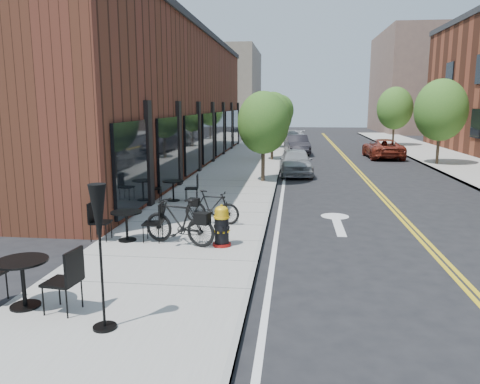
{
  "coord_description": "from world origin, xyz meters",
  "views": [
    {
      "loc": [
        0.71,
        -10.88,
        3.38
      ],
      "look_at": [
        -0.74,
        1.67,
        1.0
      ],
      "focal_mm": 35.0,
      "sensor_mm": 36.0,
      "label": 1
    }
  ],
  "objects_px": {
    "parked_car_b": "(297,145)",
    "parked_car_c": "(295,139)",
    "patio_umbrella": "(99,226)",
    "parked_car_a": "(296,162)",
    "bicycle_right": "(212,207)",
    "fire_hydrant": "(222,226)",
    "bistro_set_b": "(127,222)",
    "bistro_set_c": "(173,188)",
    "bistro_set_a": "(23,276)",
    "parked_car_far": "(383,148)",
    "bicycle_left": "(179,221)"
  },
  "relations": [
    {
      "from": "parked_car_c",
      "to": "parked_car_far",
      "type": "xyz_separation_m",
      "value": [
        5.5,
        -6.87,
        -0.04
      ]
    },
    {
      "from": "bistro_set_b",
      "to": "parked_car_far",
      "type": "distance_m",
      "value": 22.08
    },
    {
      "from": "bicycle_left",
      "to": "bistro_set_c",
      "type": "relative_size",
      "value": 1.08
    },
    {
      "from": "fire_hydrant",
      "to": "bistro_set_a",
      "type": "xyz_separation_m",
      "value": [
        -2.68,
        -3.69,
        0.06
      ]
    },
    {
      "from": "fire_hydrant",
      "to": "bistro_set_c",
      "type": "xyz_separation_m",
      "value": [
        -2.44,
        4.92,
        -0.01
      ]
    },
    {
      "from": "parked_car_b",
      "to": "parked_car_c",
      "type": "bearing_deg",
      "value": 83.48
    },
    {
      "from": "parked_car_b",
      "to": "parked_car_c",
      "type": "relative_size",
      "value": 0.89
    },
    {
      "from": "patio_umbrella",
      "to": "bistro_set_b",
      "type": "bearing_deg",
      "value": 105.89
    },
    {
      "from": "bistro_set_b",
      "to": "parked_car_b",
      "type": "bearing_deg",
      "value": 76.76
    },
    {
      "from": "patio_umbrella",
      "to": "parked_car_c",
      "type": "distance_m",
      "value": 31.31
    },
    {
      "from": "patio_umbrella",
      "to": "parked_car_a",
      "type": "distance_m",
      "value": 16.7
    },
    {
      "from": "bicycle_left",
      "to": "parked_car_far",
      "type": "xyz_separation_m",
      "value": [
        8.22,
        20.06,
        -0.06
      ]
    },
    {
      "from": "bicycle_left",
      "to": "bistro_set_b",
      "type": "relative_size",
      "value": 1.06
    },
    {
      "from": "patio_umbrella",
      "to": "parked_car_b",
      "type": "xyz_separation_m",
      "value": [
        2.9,
        26.06,
        -1.01
      ]
    },
    {
      "from": "patio_umbrella",
      "to": "parked_car_a",
      "type": "bearing_deg",
      "value": 80.29
    },
    {
      "from": "bistro_set_b",
      "to": "bistro_set_c",
      "type": "relative_size",
      "value": 1.02
    },
    {
      "from": "bistro_set_a",
      "to": "parked_car_c",
      "type": "xyz_separation_m",
      "value": [
        4.4,
        30.61,
        0.01
      ]
    },
    {
      "from": "parked_car_a",
      "to": "bistro_set_b",
      "type": "bearing_deg",
      "value": -111.96
    },
    {
      "from": "bistro_set_c",
      "to": "parked_car_c",
      "type": "relative_size",
      "value": 0.38
    },
    {
      "from": "bistro_set_b",
      "to": "parked_car_a",
      "type": "xyz_separation_m",
      "value": [
        4.07,
        12.03,
        0.05
      ]
    },
    {
      "from": "bistro_set_c",
      "to": "fire_hydrant",
      "type": "bearing_deg",
      "value": -71.35
    },
    {
      "from": "bistro_set_b",
      "to": "parked_car_c",
      "type": "distance_m",
      "value": 27.08
    },
    {
      "from": "bistro_set_a",
      "to": "parked_car_b",
      "type": "relative_size",
      "value": 0.49
    },
    {
      "from": "bicycle_left",
      "to": "parked_car_c",
      "type": "relative_size",
      "value": 0.41
    },
    {
      "from": "fire_hydrant",
      "to": "bicycle_right",
      "type": "distance_m",
      "value": 2.08
    },
    {
      "from": "bicycle_right",
      "to": "parked_car_c",
      "type": "bearing_deg",
      "value": 2.31
    },
    {
      "from": "bistro_set_c",
      "to": "parked_car_b",
      "type": "relative_size",
      "value": 0.43
    },
    {
      "from": "bistro_set_b",
      "to": "bicycle_right",
      "type": "bearing_deg",
      "value": 43.99
    },
    {
      "from": "bicycle_right",
      "to": "parked_car_b",
      "type": "relative_size",
      "value": 0.39
    },
    {
      "from": "bicycle_left",
      "to": "bicycle_right",
      "type": "distance_m",
      "value": 2.06
    },
    {
      "from": "bicycle_left",
      "to": "bistro_set_a",
      "type": "distance_m",
      "value": 4.04
    },
    {
      "from": "bicycle_right",
      "to": "parked_car_b",
      "type": "height_order",
      "value": "parked_car_b"
    },
    {
      "from": "fire_hydrant",
      "to": "bistro_set_b",
      "type": "xyz_separation_m",
      "value": [
        -2.34,
        0.15,
        0.0
      ]
    },
    {
      "from": "parked_car_a",
      "to": "parked_car_far",
      "type": "relative_size",
      "value": 0.85
    },
    {
      "from": "bistro_set_c",
      "to": "parked_car_a",
      "type": "bearing_deg",
      "value": 52.52
    },
    {
      "from": "bicycle_right",
      "to": "bistro_set_b",
      "type": "distance_m",
      "value": 2.55
    },
    {
      "from": "fire_hydrant",
      "to": "patio_umbrella",
      "type": "distance_m",
      "value": 4.52
    },
    {
      "from": "fire_hydrant",
      "to": "parked_car_b",
      "type": "height_order",
      "value": "parked_car_b"
    },
    {
      "from": "fire_hydrant",
      "to": "bicycle_left",
      "type": "height_order",
      "value": "bicycle_left"
    },
    {
      "from": "parked_car_c",
      "to": "parked_car_far",
      "type": "height_order",
      "value": "parked_car_c"
    },
    {
      "from": "bicycle_right",
      "to": "bistro_set_a",
      "type": "height_order",
      "value": "bistro_set_a"
    },
    {
      "from": "parked_car_far",
      "to": "bicycle_right",
      "type": "bearing_deg",
      "value": 64.97
    },
    {
      "from": "bicycle_right",
      "to": "fire_hydrant",
      "type": "bearing_deg",
      "value": -156.12
    },
    {
      "from": "fire_hydrant",
      "to": "parked_car_far",
      "type": "distance_m",
      "value": 21.31
    },
    {
      "from": "bistro_set_a",
      "to": "parked_car_a",
      "type": "distance_m",
      "value": 16.47
    },
    {
      "from": "parked_car_b",
      "to": "parked_car_c",
      "type": "xyz_separation_m",
      "value": [
        -0.09,
        5.11,
        -0.01
      ]
    },
    {
      "from": "bicycle_left",
      "to": "bistro_set_b",
      "type": "bearing_deg",
      "value": -79.96
    },
    {
      "from": "bicycle_left",
      "to": "parked_car_b",
      "type": "relative_size",
      "value": 0.46
    },
    {
      "from": "parked_car_a",
      "to": "parked_car_c",
      "type": "bearing_deg",
      "value": 86.71
    },
    {
      "from": "bistro_set_a",
      "to": "parked_car_b",
      "type": "distance_m",
      "value": 25.89
    }
  ]
}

